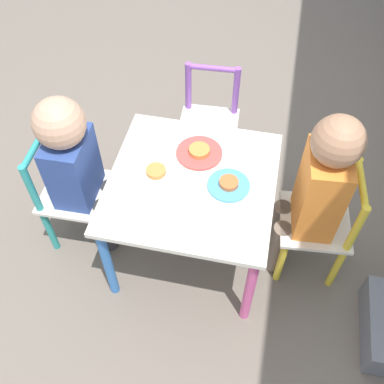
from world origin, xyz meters
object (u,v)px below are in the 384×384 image
Objects in this scene: child_back at (317,188)px; plate_left at (199,152)px; child_front at (76,162)px; chair_purple at (209,125)px; chair_yellow at (320,225)px; plate_front at (156,173)px; kids_table at (192,191)px; plate_back at (229,185)px; chair_teal at (71,194)px.

plate_left is at bearing -107.22° from child_back.
child_front is 0.45m from plate_left.
chair_purple is 3.01× the size of plate_left.
chair_yellow reaches higher than plate_left.
child_front reaches higher than chair_purple.
child_front is at bearing -91.64° from chair_yellow.
chair_purple is at bearing 167.89° from plate_front.
child_back is at bearing 93.82° from plate_front.
child_back is at bearing 94.98° from kids_table.
child_front is 4.89× the size of plate_back.
child_front is 0.56m from plate_back.
chair_teal is 0.65m from plate_back.
plate_left is at bearing -135.00° from plate_back.
chair_yellow is at bearing -44.00° from chair_purple.
plate_back and plate_front have the same top height.
kids_table is at bearing -90.00° from chair_teal.
chair_purple is 0.68m from child_back.
child_back is at bearing -88.24° from child_front.
chair_purple is at bearing -139.81° from child_back.
kids_table is at bearing -0.00° from plate_left.
chair_purple is 3.45× the size of plate_back.
chair_yellow and chair_purple have the same top height.
plate_front and plate_left have the same top height.
child_front is at bearing -91.75° from child_back.
chair_purple is 0.55m from plate_back.
chair_yellow is at bearing -88.24° from chair_teal.
child_back reaches higher than kids_table.
plate_back is at bearing 90.00° from kids_table.
plate_front is at bearing -91.05° from chair_yellow.
kids_table is 1.14× the size of chair_teal.
plate_left is (-0.14, 0.43, 0.00)m from child_front.
chair_purple is (-0.49, -0.03, -0.13)m from kids_table.
plate_left reaches higher than kids_table.
chair_yellow reaches higher than kids_table.
child_front is 4.27× the size of plate_left.
child_back is 5.19× the size of plate_back.
child_front is (0.01, -0.43, 0.07)m from kids_table.
chair_yellow is at bearing -88.13° from child_front.
child_back is (0.01, -0.06, 0.21)m from chair_yellow.
child_front reaches higher than chair_teal.
chair_yellow is at bearing 90.00° from child_back.
child_front is (0.05, -0.92, 0.20)m from chair_yellow.
plate_left is at bearing -105.20° from chair_yellow.
plate_front is (0.04, -0.56, -0.01)m from child_back.
chair_teal is (0.06, -0.98, 0.00)m from chair_yellow.
plate_front is 0.18m from plate_left.
chair_yellow is at bearing 79.79° from plate_left.
chair_teal is at bearing -91.76° from chair_yellow.
chair_yellow reaches higher than plate_front.
plate_left is at bearing -73.25° from child_front.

